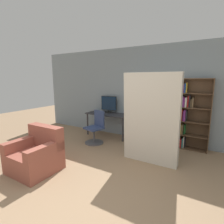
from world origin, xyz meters
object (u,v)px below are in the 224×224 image
Objects in this scene: office_chair at (95,130)px; bookshelf at (191,115)px; monitor at (109,104)px; mattress_near at (151,119)px; armchair at (37,154)px.

bookshelf is at bearing 20.96° from office_chair.
mattress_near is (1.81, -1.26, -0.04)m from monitor.
office_chair is at bearing -83.66° from monitor.
armchair is at bearing -93.42° from office_chair.
monitor is at bearing 96.34° from office_chair.
armchair is (-0.11, -1.82, -0.05)m from office_chair.
monitor reaches higher than armchair.
bookshelf reaches higher than armchair.
mattress_near reaches higher than monitor.
bookshelf is at bearing 48.03° from armchair.
mattress_near is (-0.62, -1.28, 0.07)m from bookshelf.
mattress_near reaches higher than bookshelf.
office_chair is 0.51× the size of bookshelf.
monitor is 0.31× the size of bookshelf.
bookshelf is 1.42m from mattress_near.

